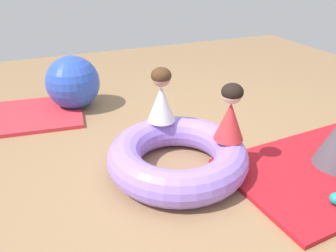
{
  "coord_description": "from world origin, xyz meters",
  "views": [
    {
      "loc": [
        -1.02,
        -2.07,
        1.57
      ],
      "look_at": [
        -0.07,
        0.21,
        0.31
      ],
      "focal_mm": 35.83,
      "sensor_mm": 36.0,
      "label": 1
    }
  ],
  "objects_px": {
    "inflatable_cushion": "(178,156)",
    "child_in_white": "(161,96)",
    "child_in_red": "(230,113)",
    "exercise_ball_large": "(73,83)",
    "play_ball_teal": "(336,199)"
  },
  "relations": [
    {
      "from": "play_ball_teal",
      "to": "exercise_ball_large",
      "type": "distance_m",
      "value": 2.83
    },
    {
      "from": "inflatable_cushion",
      "to": "child_in_white",
      "type": "height_order",
      "value": "child_in_white"
    },
    {
      "from": "inflatable_cushion",
      "to": "child_in_white",
      "type": "distance_m",
      "value": 0.55
    },
    {
      "from": "exercise_ball_large",
      "to": "inflatable_cushion",
      "type": "bearing_deg",
      "value": -70.99
    },
    {
      "from": "inflatable_cushion",
      "to": "child_in_red",
      "type": "bearing_deg",
      "value": -16.15
    },
    {
      "from": "child_in_red",
      "to": "exercise_ball_large",
      "type": "xyz_separation_m",
      "value": [
        -0.95,
        1.74,
        -0.2
      ]
    },
    {
      "from": "inflatable_cushion",
      "to": "child_in_red",
      "type": "xyz_separation_m",
      "value": [
        0.39,
        -0.11,
        0.36
      ]
    },
    {
      "from": "child_in_red",
      "to": "child_in_white",
      "type": "bearing_deg",
      "value": -49.09
    },
    {
      "from": "child_in_red",
      "to": "child_in_white",
      "type": "relative_size",
      "value": 0.96
    },
    {
      "from": "inflatable_cushion",
      "to": "child_in_red",
      "type": "height_order",
      "value": "child_in_red"
    },
    {
      "from": "inflatable_cushion",
      "to": "child_in_white",
      "type": "bearing_deg",
      "value": 86.68
    },
    {
      "from": "child_in_red",
      "to": "exercise_ball_large",
      "type": "relative_size",
      "value": 0.77
    },
    {
      "from": "play_ball_teal",
      "to": "exercise_ball_large",
      "type": "height_order",
      "value": "exercise_ball_large"
    },
    {
      "from": "play_ball_teal",
      "to": "exercise_ball_large",
      "type": "bearing_deg",
      "value": 119.11
    },
    {
      "from": "inflatable_cushion",
      "to": "play_ball_teal",
      "type": "xyz_separation_m",
      "value": [
        0.81,
        -0.84,
        -0.05
      ]
    }
  ]
}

